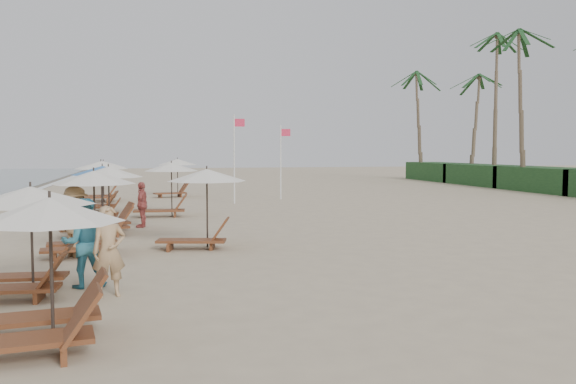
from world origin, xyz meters
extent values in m
plane|color=tan|center=(0.00, 0.00, 0.00)|extent=(160.00, 160.00, 0.00)
cube|color=#193D1C|center=(22.00, 22.00, 0.80)|extent=(3.20, 8.00, 1.60)
cube|color=#193D1C|center=(22.00, 29.50, 0.80)|extent=(3.20, 8.00, 1.60)
cube|color=#193D1C|center=(22.00, 37.00, 0.80)|extent=(3.20, 8.00, 1.60)
cylinder|color=brown|center=(21.10, 23.20, 5.30)|extent=(0.36, 0.36, 10.60)
cylinder|color=brown|center=(22.00, 28.40, 5.70)|extent=(0.36, 0.36, 11.40)
cylinder|color=brown|center=(22.90, 33.60, 4.50)|extent=(0.36, 0.36, 9.00)
cylinder|color=brown|center=(21.10, 38.80, 4.90)|extent=(0.36, 0.36, 9.80)
cylinder|color=black|center=(-5.08, -4.00, 1.02)|extent=(0.05, 0.05, 2.03)
cone|color=white|center=(-5.08, -4.00, 1.93)|extent=(2.04, 2.04, 0.35)
cylinder|color=black|center=(-5.91, -0.66, 1.00)|extent=(0.05, 0.05, 2.00)
cone|color=white|center=(-5.91, -0.66, 1.90)|extent=(2.39, 2.39, 0.35)
cylinder|color=black|center=(-5.12, 3.70, 1.07)|extent=(0.05, 0.05, 2.14)
cone|color=white|center=(-5.12, 3.70, 2.04)|extent=(2.16, 2.16, 0.35)
cylinder|color=black|center=(-4.99, 7.71, 1.07)|extent=(0.05, 0.05, 2.14)
cone|color=white|center=(-4.99, 7.71, 2.04)|extent=(2.21, 2.21, 0.35)
cylinder|color=black|center=(-5.43, 11.39, 1.04)|extent=(0.05, 0.05, 2.07)
cone|color=#3E75B7|center=(-5.43, 11.39, 1.97)|extent=(2.35, 2.35, 0.35)
cylinder|color=black|center=(-5.75, 15.25, 1.09)|extent=(0.05, 0.05, 2.18)
cone|color=white|center=(-5.75, 15.25, 2.08)|extent=(2.34, 2.34, 0.35)
cylinder|color=black|center=(-6.02, 20.70, 1.04)|extent=(0.05, 0.05, 2.09)
cone|color=white|center=(-6.02, 20.70, 1.99)|extent=(2.37, 2.37, 0.35)
cylinder|color=black|center=(-2.11, 4.29, 1.07)|extent=(0.05, 0.05, 2.15)
cone|color=white|center=(-2.11, 4.29, 2.05)|extent=(2.24, 2.24, 0.35)
cylinder|color=black|center=(-2.77, 12.80, 1.07)|extent=(0.05, 0.05, 2.15)
cone|color=white|center=(-2.77, 12.80, 2.05)|extent=(2.24, 2.24, 0.35)
cylinder|color=black|center=(-2.01, 23.20, 1.07)|extent=(0.05, 0.05, 2.15)
cone|color=white|center=(-2.01, 23.20, 2.05)|extent=(2.24, 2.24, 0.35)
imported|color=tan|center=(-4.48, -1.15, 0.86)|extent=(0.70, 0.54, 1.72)
imported|color=teal|center=(-5.01, -0.24, 0.90)|extent=(0.96, 0.80, 1.80)
imported|color=olive|center=(-5.58, 3.47, 0.92)|extent=(1.27, 1.35, 1.83)
imported|color=#AC4A45|center=(-3.95, 9.22, 0.81)|extent=(0.64, 1.02, 1.62)
cylinder|color=silver|center=(0.60, 17.97, 2.27)|extent=(0.08, 0.08, 4.55)
cube|color=#D32748|center=(0.88, 17.97, 4.15)|extent=(0.55, 0.02, 0.40)
cylinder|color=silver|center=(3.52, 20.11, 2.06)|extent=(0.08, 0.08, 4.12)
cube|color=#D32748|center=(3.80, 20.11, 3.72)|extent=(0.55, 0.02, 0.40)
camera|label=1|loc=(-3.76, -12.86, 2.76)|focal=37.75mm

